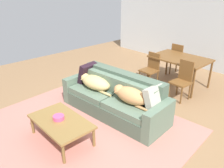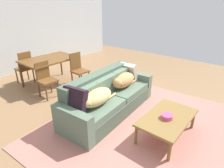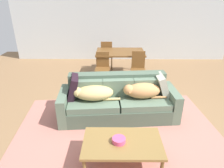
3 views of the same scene
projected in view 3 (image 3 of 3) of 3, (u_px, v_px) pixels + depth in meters
The scene contains 14 objects.
ground_plane at pixel (127, 114), 4.28m from camera, with size 10.00×10.00×0.00m, color olive.
back_partition at pixel (121, 23), 7.36m from camera, with size 8.00×0.12×2.70m, color silver.
area_rug at pixel (119, 142), 3.47m from camera, with size 3.74×3.21×0.01m, color #BC7265.
couch at pixel (118, 101), 4.12m from camera, with size 2.40×1.02×0.86m.
dog_on_left_cushion at pixel (93, 93), 3.90m from camera, with size 0.92×0.46×0.28m.
dog_on_right_cushion at pixel (142, 91), 3.95m from camera, with size 0.86×0.40×0.31m.
throw_pillow_by_left_arm at pixel (73, 87), 3.98m from camera, with size 0.13×0.46×0.46m, color black.
throw_pillow_by_right_arm at pixel (162, 85), 4.10m from camera, with size 0.14×0.44×0.44m, color #AEAE9B.
coffee_table at pixel (122, 144), 2.90m from camera, with size 1.15×0.69×0.40m.
bowl_on_coffee_table at pixel (119, 140), 2.87m from camera, with size 0.20×0.20×0.07m, color #EA4C7F.
dining_table at pixel (120, 54), 6.00m from camera, with size 1.43×0.97×0.77m.
dining_chair_near_left at pixel (103, 67), 5.59m from camera, with size 0.41×0.41×0.88m.
dining_chair_near_right at pixel (138, 67), 5.51m from camera, with size 0.41×0.41×0.92m.
dining_chair_far_left at pixel (107, 54), 6.66m from camera, with size 0.40×0.40×0.95m.
Camera 3 is at (-0.28, -3.63, 2.36)m, focal length 32.11 mm.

